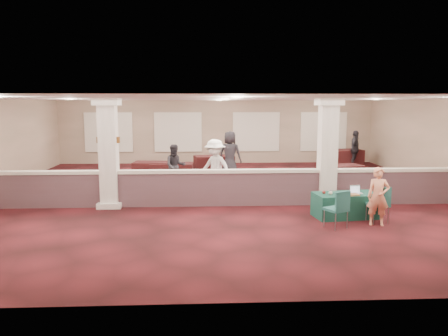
{
  "coord_description": "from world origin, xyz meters",
  "views": [
    {
      "loc": [
        -0.73,
        -14.36,
        3.07
      ],
      "look_at": [
        -0.14,
        -2.0,
        1.22
      ],
      "focal_mm": 35.0,
      "sensor_mm": 36.0,
      "label": 1
    }
  ],
  "objects_px": {
    "attendee_c": "(355,149)",
    "far_table_back_right": "(341,158)",
    "near_table": "(346,205)",
    "far_table_front_center": "(172,172)",
    "far_table_back_left": "(156,171)",
    "attendee_b": "(215,168)",
    "conf_chair_main": "(379,201)",
    "far_table_front_left": "(130,184)",
    "attendee_a": "(175,166)",
    "far_table_front_right": "(340,174)",
    "attendee_d": "(230,154)",
    "conf_chair_side": "(339,206)",
    "woman": "(378,197)",
    "far_table_back_center": "(214,164)"
  },
  "relations": [
    {
      "from": "far_table_front_left",
      "to": "conf_chair_main",
      "type": "bearing_deg",
      "value": -29.38
    },
    {
      "from": "far_table_front_left",
      "to": "far_table_front_center",
      "type": "relative_size",
      "value": 1.06
    },
    {
      "from": "far_table_front_right",
      "to": "far_table_back_right",
      "type": "xyz_separation_m",
      "value": [
        1.46,
        4.5,
        0.06
      ]
    },
    {
      "from": "attendee_a",
      "to": "attendee_b",
      "type": "bearing_deg",
      "value": -55.73
    },
    {
      "from": "attendee_c",
      "to": "far_table_back_left",
      "type": "bearing_deg",
      "value": 138.95
    },
    {
      "from": "far_table_back_left",
      "to": "attendee_b",
      "type": "relative_size",
      "value": 0.94
    },
    {
      "from": "conf_chair_main",
      "to": "attendee_a",
      "type": "xyz_separation_m",
      "value": [
        -5.53,
        5.09,
        0.22
      ]
    },
    {
      "from": "far_table_front_center",
      "to": "attendee_a",
      "type": "xyz_separation_m",
      "value": [
        0.25,
        -1.55,
        0.45
      ]
    },
    {
      "from": "attendee_a",
      "to": "far_table_front_left",
      "type": "bearing_deg",
      "value": -151.97
    },
    {
      "from": "far_table_back_right",
      "to": "conf_chair_main",
      "type": "bearing_deg",
      "value": -102.39
    },
    {
      "from": "conf_chair_main",
      "to": "far_table_front_center",
      "type": "height_order",
      "value": "conf_chair_main"
    },
    {
      "from": "far_table_front_right",
      "to": "far_table_back_left",
      "type": "relative_size",
      "value": 0.98
    },
    {
      "from": "woman",
      "to": "attendee_c",
      "type": "relative_size",
      "value": 0.83
    },
    {
      "from": "far_table_front_center",
      "to": "woman",
      "type": "bearing_deg",
      "value": -50.25
    },
    {
      "from": "far_table_back_right",
      "to": "attendee_a",
      "type": "bearing_deg",
      "value": -146.93
    },
    {
      "from": "far_table_back_right",
      "to": "attendee_a",
      "type": "height_order",
      "value": "attendee_a"
    },
    {
      "from": "far_table_back_left",
      "to": "attendee_a",
      "type": "xyz_separation_m",
      "value": [
        0.91,
        -1.75,
        0.43
      ]
    },
    {
      "from": "far_table_front_left",
      "to": "far_table_front_center",
      "type": "bearing_deg",
      "value": 65.62
    },
    {
      "from": "woman",
      "to": "far_table_front_left",
      "type": "distance_m",
      "value": 8.03
    },
    {
      "from": "conf_chair_side",
      "to": "far_table_back_right",
      "type": "bearing_deg",
      "value": 45.18
    },
    {
      "from": "far_table_back_left",
      "to": "attendee_b",
      "type": "height_order",
      "value": "attendee_b"
    },
    {
      "from": "conf_chair_side",
      "to": "attendee_d",
      "type": "xyz_separation_m",
      "value": [
        -2.21,
        7.57,
        0.4
      ]
    },
    {
      "from": "far_table_back_center",
      "to": "attendee_b",
      "type": "xyz_separation_m",
      "value": [
        -0.1,
        -5.21,
        0.59
      ]
    },
    {
      "from": "far_table_back_center",
      "to": "far_table_front_center",
      "type": "bearing_deg",
      "value": -128.52
    },
    {
      "from": "far_table_front_left",
      "to": "far_table_back_left",
      "type": "xyz_separation_m",
      "value": [
        0.57,
        2.9,
        -0.01
      ]
    },
    {
      "from": "attendee_c",
      "to": "woman",
      "type": "bearing_deg",
      "value": -164.17
    },
    {
      "from": "far_table_front_left",
      "to": "far_table_back_center",
      "type": "xyz_separation_m",
      "value": [
        2.98,
        4.91,
        -0.01
      ]
    },
    {
      "from": "conf_chair_main",
      "to": "far_table_back_center",
      "type": "xyz_separation_m",
      "value": [
        -4.02,
        8.85,
        -0.22
      ]
    },
    {
      "from": "far_table_front_left",
      "to": "far_table_front_right",
      "type": "height_order",
      "value": "far_table_front_left"
    },
    {
      "from": "woman",
      "to": "attendee_d",
      "type": "height_order",
      "value": "attendee_d"
    },
    {
      "from": "near_table",
      "to": "far_table_back_left",
      "type": "height_order",
      "value": "far_table_back_left"
    },
    {
      "from": "conf_chair_main",
      "to": "far_table_back_left",
      "type": "distance_m",
      "value": 9.39
    },
    {
      "from": "far_table_back_center",
      "to": "attendee_d",
      "type": "bearing_deg",
      "value": -70.17
    },
    {
      "from": "conf_chair_side",
      "to": "attendee_c",
      "type": "height_order",
      "value": "attendee_c"
    },
    {
      "from": "attendee_b",
      "to": "attendee_d",
      "type": "relative_size",
      "value": 0.97
    },
    {
      "from": "conf_chair_side",
      "to": "far_table_front_right",
      "type": "xyz_separation_m",
      "value": [
        1.96,
        6.07,
        -0.21
      ]
    },
    {
      "from": "woman",
      "to": "far_table_front_right",
      "type": "height_order",
      "value": "woman"
    },
    {
      "from": "conf_chair_side",
      "to": "far_table_back_right",
      "type": "distance_m",
      "value": 11.11
    },
    {
      "from": "far_table_front_center",
      "to": "far_table_back_left",
      "type": "height_order",
      "value": "far_table_back_left"
    },
    {
      "from": "conf_chair_main",
      "to": "far_table_back_left",
      "type": "bearing_deg",
      "value": 126.94
    },
    {
      "from": "near_table",
      "to": "far_table_front_center",
      "type": "bearing_deg",
      "value": 123.57
    },
    {
      "from": "far_table_back_center",
      "to": "attendee_c",
      "type": "distance_m",
      "value": 6.81
    },
    {
      "from": "far_table_front_right",
      "to": "attendee_a",
      "type": "xyz_separation_m",
      "value": [
        -6.29,
        -0.55,
        0.44
      ]
    },
    {
      "from": "far_table_front_right",
      "to": "attendee_b",
      "type": "relative_size",
      "value": 0.92
    },
    {
      "from": "far_table_front_center",
      "to": "far_table_front_right",
      "type": "distance_m",
      "value": 6.62
    },
    {
      "from": "attendee_c",
      "to": "far_table_back_right",
      "type": "bearing_deg",
      "value": 76.61
    },
    {
      "from": "far_table_front_left",
      "to": "attendee_a",
      "type": "height_order",
      "value": "attendee_a"
    },
    {
      "from": "near_table",
      "to": "far_table_back_right",
      "type": "relative_size",
      "value": 0.85
    },
    {
      "from": "far_table_back_left",
      "to": "far_table_back_center",
      "type": "xyz_separation_m",
      "value": [
        2.42,
        2.01,
        -0.0
      ]
    },
    {
      "from": "woman",
      "to": "far_table_back_right",
      "type": "xyz_separation_m",
      "value": [
        2.34,
        10.31,
        -0.33
      ]
    }
  ]
}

